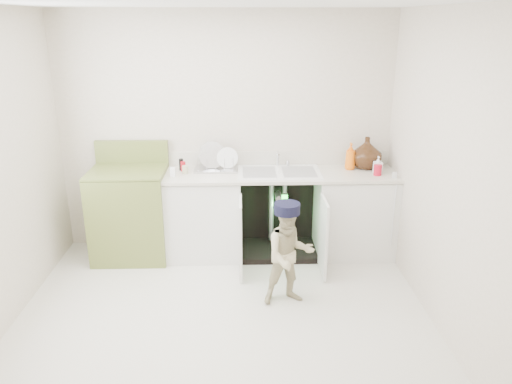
# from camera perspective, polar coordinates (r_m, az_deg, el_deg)

# --- Properties ---
(ground) EXTENTS (3.50, 3.50, 0.00)m
(ground) POSITION_cam_1_polar(r_m,az_deg,el_deg) (4.41, -3.71, -13.78)
(ground) COLOR beige
(ground) RESTS_ON ground
(room_shell) EXTENTS (6.00, 5.50, 1.26)m
(room_shell) POSITION_cam_1_polar(r_m,az_deg,el_deg) (3.87, -4.11, 1.94)
(room_shell) COLOR beige
(room_shell) RESTS_ON ground
(counter_run) EXTENTS (2.44, 1.02, 1.23)m
(counter_run) POSITION_cam_1_polar(r_m,az_deg,el_deg) (5.28, 2.92, -2.13)
(counter_run) COLOR silver
(counter_run) RESTS_ON ground
(avocado_stove) EXTENTS (0.76, 0.65, 1.18)m
(avocado_stove) POSITION_cam_1_polar(r_m,az_deg,el_deg) (5.36, -14.11, -2.24)
(avocado_stove) COLOR olive
(avocado_stove) RESTS_ON ground
(repair_worker) EXTENTS (0.51, 0.89, 0.93)m
(repair_worker) POSITION_cam_1_polar(r_m,az_deg,el_deg) (4.36, 3.83, -7.03)
(repair_worker) COLOR beige
(repair_worker) RESTS_ON ground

